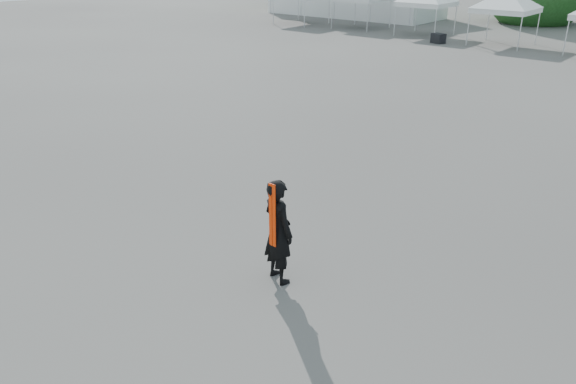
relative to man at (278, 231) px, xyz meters
The scene contains 3 objects.
ground 2.45m from the man, 119.26° to the left, with size 120.00×120.00×0.00m, color #474442.
man is the anchor object (origin of this frame).
crate_west 29.26m from the man, 110.56° to the left, with size 0.78×0.61×0.61m, color black.
Camera 1 is at (6.91, -8.63, 5.62)m, focal length 35.00 mm.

